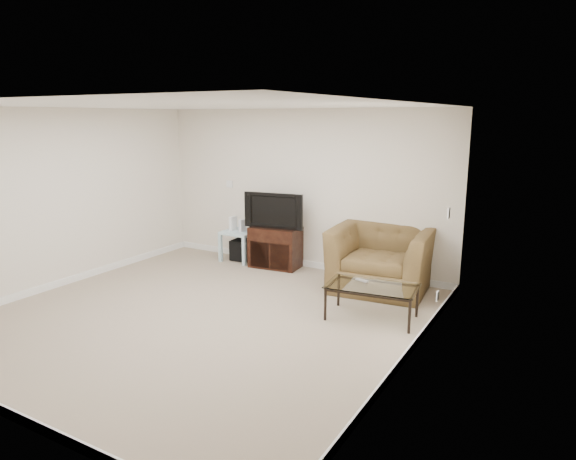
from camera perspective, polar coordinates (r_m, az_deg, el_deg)
The scene contains 18 objects.
floor at distance 6.42m, azimuth -9.38°, elevation -9.41°, with size 5.00×5.00×0.00m, color tan.
ceiling at distance 5.97m, azimuth -10.25°, elevation 13.48°, with size 5.00×5.00×0.00m, color white.
wall_back at distance 8.12m, azimuth 1.53°, elevation 4.52°, with size 5.00×0.02×2.50m, color silver.
wall_left at distance 7.89m, azimuth -23.95°, elevation 3.20°, with size 0.02×5.00×2.50m, color silver.
wall_right at distance 4.90m, azimuth 13.39°, elevation -1.17°, with size 0.02×5.00×2.50m, color silver.
plate_back at distance 8.86m, azimuth -6.52°, elevation 5.11°, with size 0.12×0.02×0.12m, color white.
plate_right_switch at distance 6.42m, azimuth 17.43°, elevation 1.80°, with size 0.02×0.09×0.13m, color white.
plate_right_outlet at distance 6.37m, azimuth 16.27°, elevation -7.05°, with size 0.02×0.08×0.12m, color white.
tv_stand at distance 8.28m, azimuth -1.26°, elevation -1.85°, with size 0.79×0.55×0.65m, color black, non-canonical shape.
dvd_player at distance 8.19m, azimuth -1.39°, elevation -0.43°, with size 0.46×0.32×0.06m, color black.
television at distance 8.12m, azimuth -1.38°, elevation 2.27°, with size 0.91×0.18×0.56m, color black.
side_table at distance 8.68m, azimuth -5.31°, elevation -1.72°, with size 0.53×0.53×0.51m, color silver, non-canonical shape.
subwoofer at distance 8.69m, azimuth -5.05°, elevation -2.19°, with size 0.34×0.34×0.34m, color black.
game_console at distance 8.65m, azimuth -6.13°, elevation 0.74°, with size 0.05×0.17×0.23m, color white.
game_case at distance 8.54m, azimuth -5.09°, elevation 0.51°, with size 0.05×0.15×0.20m, color silver.
recliner at distance 7.24m, azimuth 10.35°, elevation -2.03°, with size 1.34×0.87×1.17m, color #472719.
coffee_table at distance 6.27m, azimuth 9.27°, elevation -7.91°, with size 1.06×0.60×0.42m, color black, non-canonical shape.
remote at distance 6.34m, azimuth 8.20°, elevation -5.54°, with size 0.17×0.05×0.02m, color #B2B2B7.
Camera 1 is at (3.83, -4.57, 2.38)m, focal length 32.00 mm.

